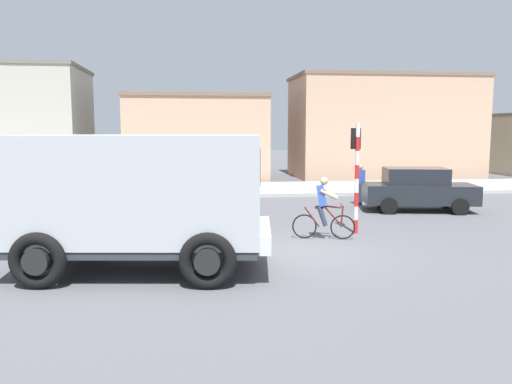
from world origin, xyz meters
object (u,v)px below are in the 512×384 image
(truck_foreground, at_px, (138,194))
(pedestrian_near_kerb, at_px, (360,184))
(traffic_light_pole, at_px, (356,162))
(cyclist, at_px, (323,208))
(car_red_near, at_px, (185,192))
(car_white_mid, at_px, (418,189))

(truck_foreground, height_order, pedestrian_near_kerb, truck_foreground)
(truck_foreground, bearing_deg, traffic_light_pole, 29.19)
(cyclist, bearing_deg, car_red_near, 130.26)
(truck_foreground, xyz_separation_m, traffic_light_pole, (5.84, 3.26, 0.40))
(car_white_mid, relative_size, pedestrian_near_kerb, 2.63)
(truck_foreground, bearing_deg, car_white_mid, 36.09)
(cyclist, xyz_separation_m, traffic_light_pole, (1.13, 0.67, 1.20))
(car_red_near, relative_size, pedestrian_near_kerb, 2.57)
(truck_foreground, xyz_separation_m, car_red_near, (0.87, 7.11, -0.85))
(cyclist, height_order, traffic_light_pole, traffic_light_pole)
(cyclist, bearing_deg, car_white_mid, 42.24)
(traffic_light_pole, xyz_separation_m, car_white_mid, (3.58, 3.60, -1.25))
(traffic_light_pole, height_order, car_red_near, traffic_light_pole)
(car_red_near, bearing_deg, pedestrian_near_kerb, 12.18)
(truck_foreground, xyz_separation_m, pedestrian_near_kerb, (7.79, 8.61, -0.82))
(truck_foreground, relative_size, traffic_light_pole, 1.78)
(car_white_mid, bearing_deg, car_red_near, 178.34)
(pedestrian_near_kerb, bearing_deg, car_white_mid, -46.97)
(traffic_light_pole, xyz_separation_m, pedestrian_near_kerb, (1.95, 5.35, -1.22))
(cyclist, height_order, pedestrian_near_kerb, cyclist)
(truck_foreground, xyz_separation_m, car_white_mid, (9.42, 6.86, -0.85))
(traffic_light_pole, height_order, pedestrian_near_kerb, traffic_light_pole)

